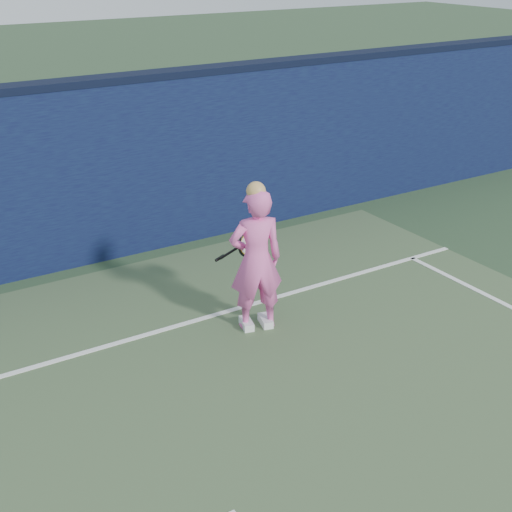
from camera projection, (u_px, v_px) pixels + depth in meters
backstop_wall at (26, 186)px, 9.58m from camera, size 24.00×0.40×2.50m
wall_cap at (12, 89)px, 9.06m from camera, size 24.00×0.42×0.10m
player at (256, 260)px, 8.27m from camera, size 0.72×0.57×1.83m
racket at (245, 245)px, 8.70m from camera, size 0.61×0.15×0.32m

